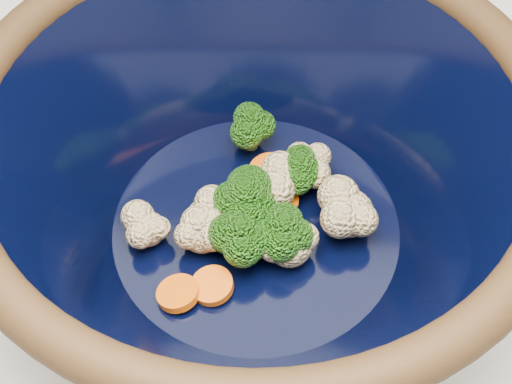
# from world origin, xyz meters

# --- Properties ---
(mixing_bowl) EXTENTS (0.40, 0.40, 0.16)m
(mixing_bowl) POSITION_xyz_m (-0.07, -0.00, 0.99)
(mixing_bowl) COLOR black
(mixing_bowl) RESTS_ON counter
(vegetable_pile) EXTENTS (0.17, 0.17, 0.05)m
(vegetable_pile) POSITION_xyz_m (-0.06, 0.00, 0.96)
(vegetable_pile) COLOR #608442
(vegetable_pile) RESTS_ON mixing_bowl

